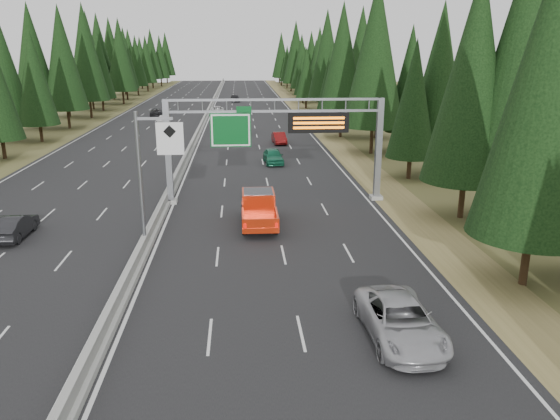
{
  "coord_description": "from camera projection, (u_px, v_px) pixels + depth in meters",
  "views": [
    {
      "loc": [
        5.63,
        -5.52,
        11.28
      ],
      "look_at": [
        7.54,
        20.0,
        3.77
      ],
      "focal_mm": 35.0,
      "sensor_mm": 36.0,
      "label": 1
    }
  ],
  "objects": [
    {
      "name": "car_ahead_green",
      "position": [
        273.0,
        156.0,
        55.86
      ],
      "size": [
        2.1,
        4.62,
        1.54
      ],
      "primitive_type": "imported",
      "rotation": [
        0.0,
        0.0,
        0.06
      ],
      "color": "#176546",
      "rests_on": "road"
    },
    {
      "name": "red_pickup",
      "position": [
        259.0,
        206.0,
        36.57
      ],
      "size": [
        2.27,
        6.35,
        2.07
      ],
      "color": "black",
      "rests_on": "road"
    },
    {
      "name": "car_ahead_white",
      "position": [
        218.0,
        110.0,
        98.84
      ],
      "size": [
        2.53,
        5.08,
        1.38
      ],
      "primitive_type": "imported",
      "rotation": [
        0.0,
        0.0,
        0.05
      ],
      "color": "white",
      "rests_on": "road"
    },
    {
      "name": "car_ahead_far",
      "position": [
        235.0,
        98.0,
        123.06
      ],
      "size": [
        2.39,
        4.91,
        1.61
      ],
      "primitive_type": "imported",
      "rotation": [
        0.0,
        0.0,
        0.1
      ],
      "color": "black",
      "rests_on": "road"
    },
    {
      "name": "car_onc_far",
      "position": [
        157.0,
        112.0,
        96.07
      ],
      "size": [
        2.77,
        5.16,
        1.38
      ],
      "primitive_type": "imported",
      "rotation": [
        0.0,
        0.0,
        3.24
      ],
      "color": "black",
      "rests_on": "road"
    },
    {
      "name": "car_ahead_dkred",
      "position": [
        279.0,
        138.0,
        67.76
      ],
      "size": [
        1.74,
        4.3,
        1.39
      ],
      "primitive_type": "imported",
      "rotation": [
        0.0,
        0.0,
        0.07
      ],
      "color": "#650E0E",
      "rests_on": "road"
    },
    {
      "name": "hov_sign_pole",
      "position": [
        150.0,
        171.0,
        30.65
      ],
      "size": [
        2.8,
        0.5,
        8.0
      ],
      "color": "slate",
      "rests_on": "road"
    },
    {
      "name": "road",
      "position": [
        203.0,
        126.0,
        84.59
      ],
      "size": [
        32.0,
        260.0,
        0.08
      ],
      "primitive_type": "cube",
      "color": "black",
      "rests_on": "ground"
    },
    {
      "name": "car_onc_white",
      "position": [
        164.0,
        118.0,
        87.4
      ],
      "size": [
        1.94,
        4.11,
        1.36
      ],
      "primitive_type": "imported",
      "rotation": [
        0.0,
        0.0,
        3.05
      ],
      "color": "silver",
      "rests_on": "road"
    },
    {
      "name": "shoulder_left",
      "position": [
        86.0,
        127.0,
        83.32
      ],
      "size": [
        3.6,
        260.0,
        0.06
      ],
      "primitive_type": "cube",
      "color": "brown",
      "rests_on": "ground"
    },
    {
      "name": "tree_row_left",
      "position": [
        52.0,
        62.0,
        81.08
      ],
      "size": [
        11.96,
        244.75,
        19.0
      ],
      "color": "black",
      "rests_on": "ground"
    },
    {
      "name": "car_onc_near",
      "position": [
        14.0,
        226.0,
        33.76
      ],
      "size": [
        1.55,
        4.43,
        1.46
      ],
      "primitive_type": "imported",
      "rotation": [
        0.0,
        0.0,
        3.14
      ],
      "color": "black",
      "rests_on": "road"
    },
    {
      "name": "tree_row_right",
      "position": [
        368.0,
        65.0,
        69.7
      ],
      "size": [
        12.06,
        243.42,
        18.98
      ],
      "color": "black",
      "rests_on": "ground"
    },
    {
      "name": "shoulder_right",
      "position": [
        316.0,
        124.0,
        85.87
      ],
      "size": [
        3.6,
        260.0,
        0.06
      ],
      "primitive_type": "cube",
      "color": "olive",
      "rests_on": "ground"
    },
    {
      "name": "sign_gantry",
      "position": [
        284.0,
        134.0,
        40.58
      ],
      "size": [
        16.75,
        0.98,
        7.8
      ],
      "color": "slate",
      "rests_on": "road"
    },
    {
      "name": "silver_minivan",
      "position": [
        400.0,
        320.0,
        21.83
      ],
      "size": [
        2.85,
        5.88,
        1.61
      ],
      "primitive_type": "imported",
      "rotation": [
        0.0,
        0.0,
        0.03
      ],
      "color": "#A2A2A7",
      "rests_on": "road"
    },
    {
      "name": "car_ahead_dkgrey",
      "position": [
        239.0,
        128.0,
        76.1
      ],
      "size": [
        2.45,
        5.61,
        1.61
      ],
      "primitive_type": "imported",
      "rotation": [
        0.0,
        0.0,
        0.04
      ],
      "color": "#232225",
      "rests_on": "road"
    },
    {
      "name": "median_barrier",
      "position": [
        203.0,
        123.0,
        84.48
      ],
      "size": [
        0.7,
        260.0,
        0.85
      ],
      "color": "gray",
      "rests_on": "road"
    }
  ]
}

